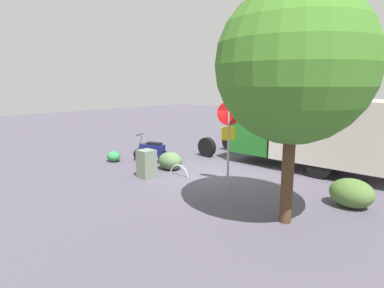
{
  "coord_description": "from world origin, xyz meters",
  "views": [
    {
      "loc": [
        -7.08,
        9.14,
        3.35
      ],
      "look_at": [
        0.69,
        0.35,
        1.12
      ],
      "focal_mm": 29.71,
      "sensor_mm": 36.0,
      "label": 1
    }
  ],
  "objects_px": {
    "stop_sign": "(228,131)",
    "street_tree": "(294,66)",
    "box_truck_near": "(315,131)",
    "utility_cabinet": "(147,164)",
    "bike_rack_hoop": "(179,176)",
    "motorcycle": "(152,151)"
  },
  "relations": [
    {
      "from": "street_tree",
      "to": "bike_rack_hoop",
      "type": "height_order",
      "value": "street_tree"
    },
    {
      "from": "motorcycle",
      "to": "utility_cabinet",
      "type": "relative_size",
      "value": 1.74
    },
    {
      "from": "motorcycle",
      "to": "street_tree",
      "type": "xyz_separation_m",
      "value": [
        -6.98,
        1.84,
        3.23
      ]
    },
    {
      "from": "box_truck_near",
      "to": "stop_sign",
      "type": "relative_size",
      "value": 3.0
    },
    {
      "from": "box_truck_near",
      "to": "utility_cabinet",
      "type": "bearing_deg",
      "value": 50.59
    },
    {
      "from": "motorcycle",
      "to": "utility_cabinet",
      "type": "height_order",
      "value": "motorcycle"
    },
    {
      "from": "box_truck_near",
      "to": "stop_sign",
      "type": "distance_m",
      "value": 4.12
    },
    {
      "from": "street_tree",
      "to": "utility_cabinet",
      "type": "height_order",
      "value": "street_tree"
    },
    {
      "from": "bike_rack_hoop",
      "to": "stop_sign",
      "type": "bearing_deg",
      "value": -174.96
    },
    {
      "from": "stop_sign",
      "to": "street_tree",
      "type": "distance_m",
      "value": 3.54
    },
    {
      "from": "box_truck_near",
      "to": "street_tree",
      "type": "height_order",
      "value": "street_tree"
    },
    {
      "from": "stop_sign",
      "to": "bike_rack_hoop",
      "type": "bearing_deg",
      "value": 5.04
    },
    {
      "from": "street_tree",
      "to": "stop_sign",
      "type": "bearing_deg",
      "value": -26.61
    },
    {
      "from": "stop_sign",
      "to": "street_tree",
      "type": "bearing_deg",
      "value": 153.39
    },
    {
      "from": "box_truck_near",
      "to": "street_tree",
      "type": "xyz_separation_m",
      "value": [
        -1.32,
        5.22,
        2.18
      ]
    },
    {
      "from": "motorcycle",
      "to": "street_tree",
      "type": "bearing_deg",
      "value": 148.01
    },
    {
      "from": "box_truck_near",
      "to": "bike_rack_hoop",
      "type": "height_order",
      "value": "box_truck_near"
    },
    {
      "from": "utility_cabinet",
      "to": "box_truck_near",
      "type": "bearing_deg",
      "value": -129.72
    },
    {
      "from": "street_tree",
      "to": "utility_cabinet",
      "type": "distance_m",
      "value": 6.36
    },
    {
      "from": "motorcycle",
      "to": "bike_rack_hoop",
      "type": "height_order",
      "value": "motorcycle"
    },
    {
      "from": "motorcycle",
      "to": "stop_sign",
      "type": "relative_size",
      "value": 0.63
    },
    {
      "from": "stop_sign",
      "to": "bike_rack_hoop",
      "type": "distance_m",
      "value": 2.78
    }
  ]
}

